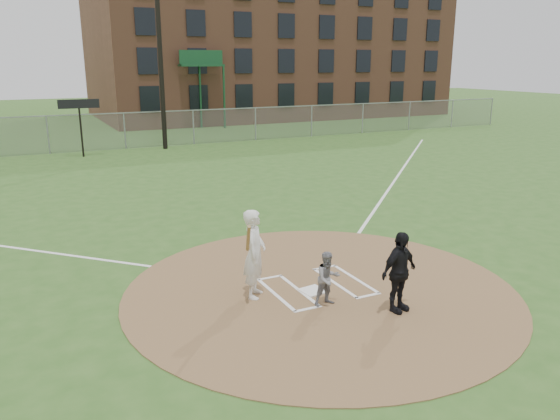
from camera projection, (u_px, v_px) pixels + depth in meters
name	position (u px, v px, depth m)	size (l,w,h in m)	color
ground	(320.00, 290.00, 11.78)	(140.00, 140.00, 0.00)	#2E551D
dirt_circle	(320.00, 289.00, 11.78)	(8.40, 8.40, 0.02)	brown
home_plate	(313.00, 291.00, 11.64)	(0.48, 0.48, 0.03)	white
foul_line_first	(397.00, 176.00, 23.38)	(0.10, 24.00, 0.01)	white
catcher	(328.00, 279.00, 10.89)	(0.54, 0.42, 1.12)	slate
umpire	(399.00, 272.00, 10.55)	(0.95, 0.39, 1.62)	black
batters_boxes	(317.00, 286.00, 11.91)	(2.08, 1.88, 0.01)	white
batter_at_plate	(255.00, 254.00, 11.19)	(0.80, 1.10, 1.87)	silver
outfield_fence	(125.00, 131.00, 30.61)	(56.08, 0.08, 2.03)	slate
brick_warehouse	(266.00, 30.00, 49.50)	(30.00, 17.17, 15.00)	brown
light_pole	(159.00, 26.00, 29.11)	(1.20, 0.30, 12.22)	black
scoreboard_sign	(79.00, 110.00, 27.63)	(2.00, 0.10, 2.93)	black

